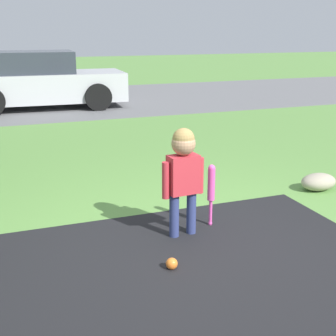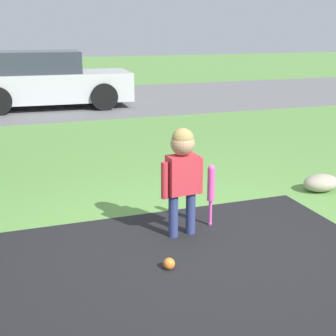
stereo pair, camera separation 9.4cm
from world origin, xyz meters
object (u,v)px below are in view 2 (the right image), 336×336
baseball_bat (211,187)px  sports_ball (169,264)px  child (182,167)px  parked_car (48,81)px

baseball_bat → sports_ball: 1.05m
baseball_bat → sports_ball: bearing=-134.2°
child → sports_ball: (-0.34, -0.59, -0.63)m
child → parked_car: 8.17m
child → baseball_bat: bearing=13.6°
child → sports_ball: bearing=-124.9°
child → parked_car: parked_car is taller
baseball_bat → parked_car: (-0.77, 8.04, 0.24)m
baseball_bat → parked_car: 8.08m
baseball_bat → child: bearing=-161.3°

